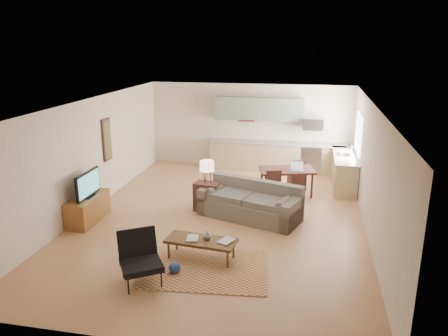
% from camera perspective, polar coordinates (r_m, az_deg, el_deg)
% --- Properties ---
extents(room, '(9.00, 9.00, 9.00)m').
position_cam_1_polar(room, '(9.86, -0.35, 0.63)').
color(room, '#AF764B').
rests_on(room, ground).
extents(kitchen_counter_back, '(4.26, 0.64, 0.92)m').
position_cam_1_polar(kitchen_counter_back, '(13.97, 6.80, 1.50)').
color(kitchen_counter_back, tan).
rests_on(kitchen_counter_back, ground).
extents(kitchen_counter_right, '(0.64, 2.26, 0.92)m').
position_cam_1_polar(kitchen_counter_right, '(12.84, 15.40, -0.34)').
color(kitchen_counter_right, tan).
rests_on(kitchen_counter_right, ground).
extents(kitchen_range, '(0.62, 0.62, 0.90)m').
position_cam_1_polar(kitchen_range, '(13.94, 11.31, 1.21)').
color(kitchen_range, '#A5A8AD').
rests_on(kitchen_range, ground).
extents(kitchen_microwave, '(0.62, 0.40, 0.35)m').
position_cam_1_polar(kitchen_microwave, '(13.71, 11.57, 5.67)').
color(kitchen_microwave, '#A5A8AD').
rests_on(kitchen_microwave, room).
extents(upper_cabinets, '(2.80, 0.34, 0.70)m').
position_cam_1_polar(upper_cabinets, '(13.87, 4.58, 7.75)').
color(upper_cabinets, gray).
rests_on(upper_cabinets, room).
extents(window_right, '(0.02, 1.40, 1.05)m').
position_cam_1_polar(window_right, '(12.60, 17.14, 4.33)').
color(window_right, white).
rests_on(window_right, room).
extents(wall_art_left, '(0.06, 0.42, 1.10)m').
position_cam_1_polar(wall_art_left, '(11.69, -15.04, 3.59)').
color(wall_art_left, olive).
rests_on(wall_art_left, room).
extents(triptych, '(1.70, 0.04, 0.50)m').
position_cam_1_polar(triptych, '(14.10, 3.00, 7.09)').
color(triptych, '#FBF2CA').
rests_on(triptych, room).
extents(rug, '(2.43, 1.80, 0.02)m').
position_cam_1_polar(rug, '(8.19, -2.54, -13.04)').
color(rug, '#9B4C2C').
rests_on(rug, floor).
extents(sofa, '(2.65, 1.78, 0.85)m').
position_cam_1_polar(sofa, '(10.21, 3.39, -4.32)').
color(sofa, '#5F574C').
rests_on(sofa, floor).
extents(coffee_table, '(1.39, 0.67, 0.41)m').
position_cam_1_polar(coffee_table, '(8.47, -3.02, -10.52)').
color(coffee_table, '#4A2F15').
rests_on(coffee_table, floor).
extents(book_a, '(0.32, 0.37, 0.03)m').
position_cam_1_polar(book_a, '(8.42, -4.90, -9.12)').
color(book_a, maroon).
rests_on(book_a, coffee_table).
extents(book_b, '(0.49, 0.51, 0.02)m').
position_cam_1_polar(book_b, '(8.35, -0.34, -9.28)').
color(book_b, navy).
rests_on(book_b, coffee_table).
extents(vase, '(0.20, 0.20, 0.16)m').
position_cam_1_polar(vase, '(8.35, -2.22, -8.76)').
color(vase, black).
rests_on(vase, coffee_table).
extents(armchair, '(1.07, 1.07, 0.89)m').
position_cam_1_polar(armchair, '(7.71, -10.80, -11.69)').
color(armchair, black).
rests_on(armchair, floor).
extents(tv_credenza, '(0.50, 1.29, 0.60)m').
position_cam_1_polar(tv_credenza, '(10.55, -17.34, -5.11)').
color(tv_credenza, brown).
rests_on(tv_credenza, floor).
extents(tv, '(0.10, 0.99, 0.60)m').
position_cam_1_polar(tv, '(10.33, -17.38, -2.06)').
color(tv, black).
rests_on(tv, tv_credenza).
extents(console_table, '(0.64, 0.47, 0.71)m').
position_cam_1_polar(console_table, '(10.69, -2.20, -3.72)').
color(console_table, '#381C18').
rests_on(console_table, floor).
extents(table_lamp, '(0.35, 0.35, 0.56)m').
position_cam_1_polar(table_lamp, '(10.49, -2.24, -0.47)').
color(table_lamp, beige).
rests_on(table_lamp, console_table).
extents(dining_table, '(1.59, 1.18, 0.72)m').
position_cam_1_polar(dining_table, '(11.84, 8.14, -1.82)').
color(dining_table, '#381C18').
rests_on(dining_table, floor).
extents(dining_chair_near, '(0.50, 0.52, 0.83)m').
position_cam_1_polar(dining_chair_near, '(11.16, 6.70, -2.60)').
color(dining_chair_near, '#381C18').
rests_on(dining_chair_near, floor).
extents(dining_chair_far, '(0.54, 0.55, 0.85)m').
position_cam_1_polar(dining_chair_far, '(12.49, 9.45, -0.60)').
color(dining_chair_far, '#381C18').
rests_on(dining_chair_far, floor).
extents(laptop, '(0.34, 0.27, 0.23)m').
position_cam_1_polar(laptop, '(11.60, 9.60, 0.18)').
color(laptop, '#A5A8AD').
rests_on(laptop, dining_table).
extents(soap_bottle, '(0.11, 0.11, 0.19)m').
position_cam_1_polar(soap_bottle, '(12.72, 15.13, 2.13)').
color(soap_bottle, '#FBF2CA').
rests_on(soap_bottle, kitchen_counter_right).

